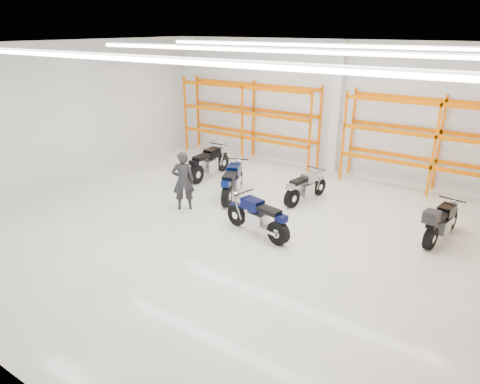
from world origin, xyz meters
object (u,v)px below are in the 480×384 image
Objects in this scene: standing_man at (183,181)px; motorcycle_main at (259,218)px; motorcycle_back_a at (208,164)px; motorcycle_back_d at (440,223)px; motorcycle_back_c at (304,188)px; structural_column at (337,109)px; motorcycle_back_b at (232,182)px.

motorcycle_main is at bearing 133.24° from standing_man.
motorcycle_back_d is at bearing -4.60° from motorcycle_back_a.
motorcycle_back_d is at bearing -7.37° from motorcycle_back_c.
structural_column is (-4.25, 3.70, 1.76)m from motorcycle_back_d.
standing_man is at bearing -137.62° from motorcycle_back_c.
motorcycle_back_c is 0.42× the size of structural_column.
structural_column is at bearing 43.64° from motorcycle_back_a.
motorcycle_back_a is 0.49× the size of structural_column.
motorcycle_main is 1.20× the size of standing_man.
standing_man is at bearing 174.88° from motorcycle_main.
motorcycle_back_a is at bearing -108.32° from standing_man.
structural_column reaches higher than motorcycle_back_d.
motorcycle_back_d is 0.44× the size of structural_column.
motorcycle_back_c is (-0.04, 2.62, -0.03)m from motorcycle_main.
motorcycle_back_a is at bearing -136.36° from structural_column.
motorcycle_back_c is at bearing 90.86° from motorcycle_main.
motorcycle_back_b is (1.74, -1.06, -0.00)m from motorcycle_back_a.
motorcycle_main is 0.97× the size of motorcycle_back_b.
motorcycle_back_a is 7.52m from motorcycle_back_d.
motorcycle_back_a is 1.11× the size of motorcycle_back_d.
standing_man is (-6.42, -1.89, 0.36)m from motorcycle_back_d.
motorcycle_main is 6.11m from structural_column.
standing_man is (-2.65, 0.24, 0.38)m from motorcycle_main.
motorcycle_main is 0.45× the size of structural_column.
standing_man is (1.08, -2.50, 0.34)m from motorcycle_back_a.
motorcycle_main is 4.33m from motorcycle_back_d.
motorcycle_main is 2.62m from motorcycle_back_c.
motorcycle_back_d is 1.17× the size of standing_man.
structural_column is (2.17, 5.59, 1.40)m from standing_man.
motorcycle_back_a reaches higher than motorcycle_back_d.
motorcycle_main is at bearing -40.18° from motorcycle_back_b.
motorcycle_main reaches higher than motorcycle_back_c.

